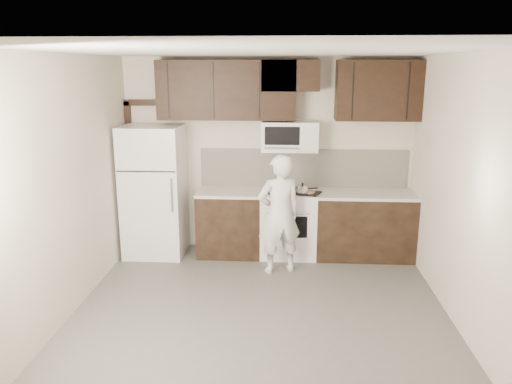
# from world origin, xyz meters

# --- Properties ---
(floor) EXTENTS (4.50, 4.50, 0.00)m
(floor) POSITION_xyz_m (0.00, 0.00, 0.00)
(floor) COLOR #575452
(floor) RESTS_ON ground
(back_wall) EXTENTS (4.00, 0.00, 4.00)m
(back_wall) POSITION_xyz_m (0.00, 2.25, 1.35)
(back_wall) COLOR #C0B4A3
(back_wall) RESTS_ON ground
(ceiling) EXTENTS (4.50, 4.50, 0.00)m
(ceiling) POSITION_xyz_m (0.00, 0.00, 2.70)
(ceiling) COLOR white
(ceiling) RESTS_ON back_wall
(counter_run) EXTENTS (2.95, 0.64, 0.91)m
(counter_run) POSITION_xyz_m (0.60, 1.94, 0.46)
(counter_run) COLOR black
(counter_run) RESTS_ON floor
(stove) EXTENTS (0.76, 0.66, 0.94)m
(stove) POSITION_xyz_m (0.30, 1.94, 0.46)
(stove) COLOR white
(stove) RESTS_ON floor
(backsplash) EXTENTS (2.90, 0.02, 0.54)m
(backsplash) POSITION_xyz_m (0.50, 2.24, 1.18)
(backsplash) COLOR beige
(backsplash) RESTS_ON counter_run
(upper_cabinets) EXTENTS (3.48, 0.35, 0.78)m
(upper_cabinets) POSITION_xyz_m (0.21, 2.08, 2.28)
(upper_cabinets) COLOR black
(upper_cabinets) RESTS_ON back_wall
(microwave) EXTENTS (0.76, 0.42, 0.40)m
(microwave) POSITION_xyz_m (0.30, 2.06, 1.65)
(microwave) COLOR white
(microwave) RESTS_ON upper_cabinets
(refrigerator) EXTENTS (0.80, 0.76, 1.80)m
(refrigerator) POSITION_xyz_m (-1.55, 1.89, 0.90)
(refrigerator) COLOR white
(refrigerator) RESTS_ON floor
(door_trim) EXTENTS (0.50, 0.08, 2.12)m
(door_trim) POSITION_xyz_m (-1.92, 2.21, 1.25)
(door_trim) COLOR black
(door_trim) RESTS_ON floor
(saucepan) EXTENTS (0.29, 0.17, 0.16)m
(saucepan) POSITION_xyz_m (0.48, 1.79, 0.97)
(saucepan) COLOR silver
(saucepan) RESTS_ON stove
(baking_tray) EXTENTS (0.43, 0.37, 0.02)m
(baking_tray) POSITION_xyz_m (0.53, 1.84, 0.92)
(baking_tray) COLOR black
(baking_tray) RESTS_ON counter_run
(pizza) EXTENTS (0.31, 0.31, 0.02)m
(pizza) POSITION_xyz_m (0.53, 1.84, 0.94)
(pizza) COLOR #CAAF88
(pizza) RESTS_ON baking_tray
(person) EXTENTS (0.65, 0.53, 1.53)m
(person) POSITION_xyz_m (0.18, 1.32, 0.77)
(person) COLOR silver
(person) RESTS_ON floor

